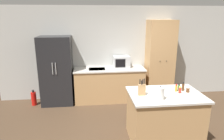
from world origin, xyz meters
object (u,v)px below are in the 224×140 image
(pantry_cabinet, at_px, (160,61))
(fire_extinguisher, at_px, (34,98))
(refrigerator, at_px, (57,71))
(spice_bottle_pale_salt, at_px, (179,88))
(spice_bottle_amber_oil, at_px, (188,90))
(knife_block, at_px, (142,89))
(spice_bottle_green_herb, at_px, (176,88))
(kettle, at_px, (160,93))
(spice_bottle_short_red, at_px, (183,87))
(microwave, at_px, (121,62))
(spice_bottle_tall_dark, at_px, (180,90))

(pantry_cabinet, xyz_separation_m, fire_extinguisher, (-3.47, -0.14, -0.93))
(refrigerator, distance_m, spice_bottle_pale_salt, 3.15)
(pantry_cabinet, distance_m, spice_bottle_amber_oil, 1.98)
(knife_block, relative_size, spice_bottle_green_herb, 2.16)
(spice_bottle_amber_oil, bearing_deg, refrigerator, 144.39)
(knife_block, xyz_separation_m, spice_bottle_pale_salt, (0.75, 0.13, -0.04))
(kettle, xyz_separation_m, fire_extinguisher, (-2.69, 2.11, -0.87))
(knife_block, distance_m, spice_bottle_amber_oil, 0.90)
(refrigerator, height_order, pantry_cabinet, pantry_cabinet)
(spice_bottle_short_red, distance_m, spice_bottle_green_herb, 0.15)
(spice_bottle_green_herb, height_order, spice_bottle_pale_salt, spice_bottle_green_herb)
(pantry_cabinet, relative_size, microwave, 4.95)
(refrigerator, relative_size, spice_bottle_green_herb, 12.78)
(spice_bottle_tall_dark, bearing_deg, spice_bottle_short_red, 44.76)
(pantry_cabinet, distance_m, spice_bottle_short_red, 1.90)
(pantry_cabinet, height_order, spice_bottle_short_red, pantry_cabinet)
(microwave, bearing_deg, refrigerator, -176.19)
(spice_bottle_pale_salt, bearing_deg, refrigerator, 144.21)
(spice_bottle_short_red, bearing_deg, fire_extinguisher, 151.89)
(microwave, height_order, spice_bottle_pale_salt, microwave)
(spice_bottle_amber_oil, bearing_deg, kettle, -157.28)
(knife_block, height_order, spice_bottle_pale_salt, knife_block)
(pantry_cabinet, height_order, spice_bottle_pale_salt, pantry_cabinet)
(spice_bottle_pale_salt, bearing_deg, spice_bottle_tall_dark, -104.51)
(kettle, height_order, fire_extinguisher, kettle)
(microwave, height_order, spice_bottle_green_herb, microwave)
(knife_block, bearing_deg, kettle, -40.72)
(refrigerator, bearing_deg, spice_bottle_pale_salt, -35.79)
(microwave, bearing_deg, spice_bottle_pale_salt, -67.86)
(spice_bottle_green_herb, bearing_deg, knife_block, -170.60)
(refrigerator, height_order, spice_bottle_amber_oil, refrigerator)
(knife_block, relative_size, spice_bottle_tall_dark, 2.41)
(microwave, height_order, kettle, microwave)
(spice_bottle_tall_dark, height_order, kettle, kettle)
(pantry_cabinet, bearing_deg, microwave, 176.20)
(spice_bottle_tall_dark, relative_size, spice_bottle_short_red, 0.75)
(knife_block, bearing_deg, microwave, 91.18)
(knife_block, relative_size, spice_bottle_pale_salt, 2.19)
(refrigerator, relative_size, microwave, 4.06)
(spice_bottle_pale_salt, bearing_deg, spice_bottle_amber_oil, -32.06)
(knife_block, bearing_deg, pantry_cabinet, 62.89)
(kettle, bearing_deg, spice_bottle_short_red, 31.39)
(spice_bottle_short_red, bearing_deg, knife_block, -170.72)
(refrigerator, distance_m, spice_bottle_amber_oil, 3.32)
(spice_bottle_green_herb, bearing_deg, spice_bottle_tall_dark, -70.14)
(spice_bottle_tall_dark, bearing_deg, microwave, 110.39)
(spice_bottle_tall_dark, distance_m, spice_bottle_amber_oil, 0.17)
(spice_bottle_green_herb, bearing_deg, kettle, -142.72)
(microwave, bearing_deg, pantry_cabinet, -3.80)
(spice_bottle_short_red, xyz_separation_m, spice_bottle_amber_oil, (0.05, -0.09, -0.03))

